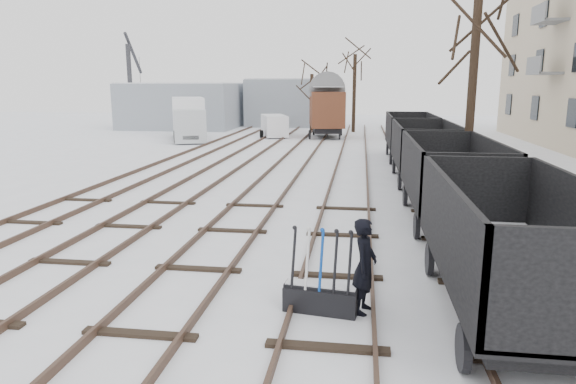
{
  "coord_description": "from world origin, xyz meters",
  "views": [
    {
      "loc": [
        3.42,
        -10.15,
        3.95
      ],
      "look_at": [
        1.57,
        2.8,
        1.2
      ],
      "focal_mm": 32.0,
      "sensor_mm": 36.0,
      "label": 1
    }
  ],
  "objects_px": {
    "box_van_wagon": "(326,108)",
    "panel_van": "(274,125)",
    "lorry": "(188,118)",
    "crane": "(132,104)",
    "worker": "(365,266)",
    "freight_wagon_a": "(511,266)",
    "ground_frame": "(321,296)"
  },
  "relations": [
    {
      "from": "lorry",
      "to": "panel_van",
      "type": "xyz_separation_m",
      "value": [
        5.73,
        3.26,
        -0.7
      ]
    },
    {
      "from": "worker",
      "to": "lorry",
      "type": "xyz_separation_m",
      "value": [
        -12.5,
        27.21,
        0.71
      ]
    },
    {
      "from": "freight_wagon_a",
      "to": "panel_van",
      "type": "bearing_deg",
      "value": 106.92
    },
    {
      "from": "box_van_wagon",
      "to": "worker",
      "type": "bearing_deg",
      "value": -92.73
    },
    {
      "from": "box_van_wagon",
      "to": "panel_van",
      "type": "bearing_deg",
      "value": 173.49
    },
    {
      "from": "worker",
      "to": "crane",
      "type": "distance_m",
      "value": 41.09
    },
    {
      "from": "ground_frame",
      "to": "crane",
      "type": "bearing_deg",
      "value": 127.54
    },
    {
      "from": "crane",
      "to": "panel_van",
      "type": "bearing_deg",
      "value": -29.74
    },
    {
      "from": "crane",
      "to": "worker",
      "type": "bearing_deg",
      "value": -69.45
    },
    {
      "from": "panel_van",
      "to": "box_van_wagon",
      "type": "bearing_deg",
      "value": -16.8
    },
    {
      "from": "panel_van",
      "to": "crane",
      "type": "xyz_separation_m",
      "value": [
        -13.78,
        5.09,
        1.34
      ]
    },
    {
      "from": "freight_wagon_a",
      "to": "ground_frame",
      "type": "bearing_deg",
      "value": -175.59
    },
    {
      "from": "ground_frame",
      "to": "lorry",
      "type": "relative_size",
      "value": 0.21
    },
    {
      "from": "ground_frame",
      "to": "worker",
      "type": "distance_m",
      "value": 0.94
    },
    {
      "from": "box_van_wagon",
      "to": "crane",
      "type": "relative_size",
      "value": 0.63
    },
    {
      "from": "ground_frame",
      "to": "worker",
      "type": "relative_size",
      "value": 0.88
    },
    {
      "from": "lorry",
      "to": "panel_van",
      "type": "bearing_deg",
      "value": 8.88
    },
    {
      "from": "ground_frame",
      "to": "crane",
      "type": "xyz_separation_m",
      "value": [
        -19.8,
        35.66,
        1.92
      ]
    },
    {
      "from": "ground_frame",
      "to": "lorry",
      "type": "xyz_separation_m",
      "value": [
        -11.75,
        27.31,
        1.27
      ]
    },
    {
      "from": "worker",
      "to": "ground_frame",
      "type": "bearing_deg",
      "value": 111.31
    },
    {
      "from": "worker",
      "to": "box_van_wagon",
      "type": "distance_m",
      "value": 30.73
    },
    {
      "from": "ground_frame",
      "to": "panel_van",
      "type": "distance_m",
      "value": 31.17
    },
    {
      "from": "box_van_wagon",
      "to": "lorry",
      "type": "bearing_deg",
      "value": -168.84
    },
    {
      "from": "lorry",
      "to": "panel_van",
      "type": "relative_size",
      "value": 1.72
    },
    {
      "from": "lorry",
      "to": "box_van_wagon",
      "type": "bearing_deg",
      "value": -1.7
    },
    {
      "from": "worker",
      "to": "freight_wagon_a",
      "type": "xyz_separation_m",
      "value": [
        2.45,
        0.15,
        0.07
      ]
    },
    {
      "from": "ground_frame",
      "to": "freight_wagon_a",
      "type": "bearing_deg",
      "value": 12.92
    },
    {
      "from": "panel_van",
      "to": "ground_frame",
      "type": "bearing_deg",
      "value": -97.08
    },
    {
      "from": "freight_wagon_a",
      "to": "lorry",
      "type": "bearing_deg",
      "value": 118.92
    },
    {
      "from": "freight_wagon_a",
      "to": "crane",
      "type": "xyz_separation_m",
      "value": [
        -23.0,
        35.42,
        1.29
      ]
    },
    {
      "from": "freight_wagon_a",
      "to": "box_van_wagon",
      "type": "bearing_deg",
      "value": 99.77
    },
    {
      "from": "freight_wagon_a",
      "to": "panel_van",
      "type": "distance_m",
      "value": 31.7
    }
  ]
}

